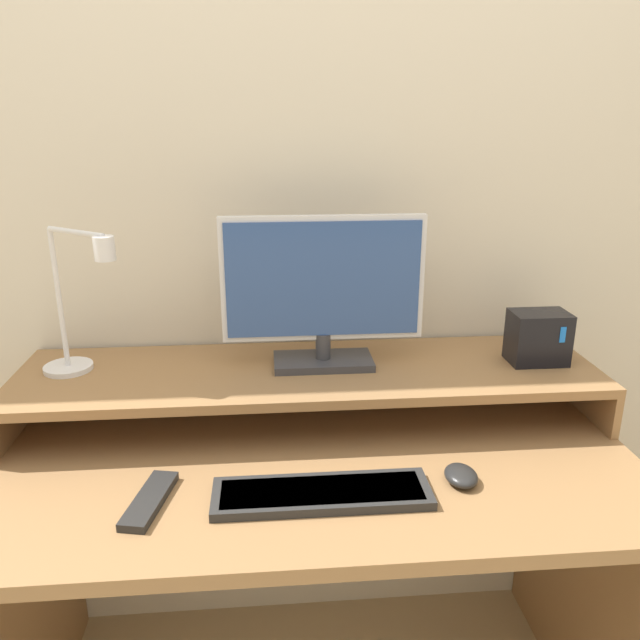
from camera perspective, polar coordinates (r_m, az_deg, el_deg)
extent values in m
cube|color=beige|center=(1.58, -1.68, 11.78)|extent=(6.00, 0.05, 2.50)
cube|color=olive|center=(1.37, -0.47, -12.56)|extent=(1.36, 0.72, 0.03)
cube|color=olive|center=(1.69, -25.64, -23.25)|extent=(0.03, 0.72, 0.71)
cube|color=olive|center=(1.76, 23.29, -21.00)|extent=(0.03, 0.72, 0.71)
cube|color=olive|center=(1.61, -25.84, -7.16)|extent=(0.02, 0.36, 0.10)
cube|color=olive|center=(1.68, 22.54, -5.58)|extent=(0.02, 0.36, 0.10)
cube|color=olive|center=(1.48, -1.03, -4.82)|extent=(1.36, 0.36, 0.02)
cube|color=#38383D|center=(1.49, 0.28, -3.80)|extent=(0.23, 0.12, 0.02)
cylinder|color=#38383D|center=(1.47, 0.29, -2.38)|extent=(0.04, 0.04, 0.06)
cube|color=silver|center=(1.43, 0.28, 3.82)|extent=(0.47, 0.02, 0.29)
cube|color=#2D4C8C|center=(1.42, 0.32, 3.71)|extent=(0.44, 0.01, 0.26)
cylinder|color=silver|center=(1.57, -22.01, -4.04)|extent=(0.11, 0.11, 0.01)
cylinder|color=silver|center=(1.52, -22.75, 1.76)|extent=(0.01, 0.01, 0.32)
cylinder|color=silver|center=(1.42, -21.46, 7.48)|extent=(0.15, 0.11, 0.01)
cylinder|color=silver|center=(1.36, -19.12, 6.21)|extent=(0.04, 0.04, 0.05)
cube|color=black|center=(1.57, 19.31, -1.51)|extent=(0.13, 0.09, 0.13)
cube|color=#1972F2|center=(1.54, 21.32, -1.27)|extent=(0.01, 0.00, 0.04)
cube|color=#282828|center=(1.22, 0.25, -15.59)|extent=(0.41, 0.12, 0.02)
cube|color=black|center=(1.22, 0.25, -15.38)|extent=(0.38, 0.10, 0.01)
ellipsoid|color=black|center=(1.29, 12.77, -13.70)|extent=(0.06, 0.08, 0.03)
cube|color=black|center=(1.25, -15.32, -15.61)|extent=(0.09, 0.18, 0.02)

